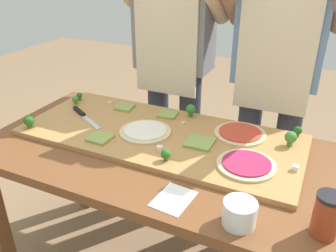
{
  "coord_description": "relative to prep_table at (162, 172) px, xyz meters",
  "views": [
    {
      "loc": [
        0.55,
        -1.12,
        1.49
      ],
      "look_at": [
        -0.04,
        0.13,
        0.79
      ],
      "focal_mm": 38.02,
      "sensor_mm": 36.0,
      "label": 1
    }
  ],
  "objects": [
    {
      "name": "broccoli_floret_center_right",
      "position": [
        -0.6,
        -0.1,
        0.16
      ],
      "size": [
        0.05,
        0.05,
        0.06
      ],
      "color": "#366618",
      "rests_on": "cutting_board"
    },
    {
      "name": "broccoli_floret_back_right",
      "position": [
        0.49,
        0.32,
        0.16
      ],
      "size": [
        0.04,
        0.04,
        0.05
      ],
      "color": "#2C5915",
      "rests_on": "cutting_board"
    },
    {
      "name": "pizza_whole_white_garlic",
      "position": [
        -0.12,
        0.07,
        0.14
      ],
      "size": [
        0.22,
        0.22,
        0.02
      ],
      "color": "beige",
      "rests_on": "cutting_board"
    },
    {
      "name": "recipe_note",
      "position": [
        0.17,
        -0.26,
        0.11
      ],
      "size": [
        0.13,
        0.16,
        0.0
      ],
      "primitive_type": "cube",
      "rotation": [
        0.0,
        0.0,
        -0.1
      ],
      "color": "white",
      "rests_on": "prep_table"
    },
    {
      "name": "cheese_crumble_d",
      "position": [
        0.0,
        0.22,
        0.13
      ],
      "size": [
        0.01,
        0.01,
        0.01
      ],
      "primitive_type": "cube",
      "rotation": [
        0.0,
        0.0,
        0.03
      ],
      "color": "silver",
      "rests_on": "cutting_board"
    },
    {
      "name": "broccoli_floret_back_mid",
      "position": [
        -0.6,
        0.25,
        0.15
      ],
      "size": [
        0.03,
        0.03,
        0.04
      ],
      "color": "#366618",
      "rests_on": "cutting_board"
    },
    {
      "name": "prep_table",
      "position": [
        0.0,
        0.0,
        0.0
      ],
      "size": [
        1.51,
        0.75,
        0.74
      ],
      "color": "brown",
      "rests_on": "ground"
    },
    {
      "name": "cook_right",
      "position": [
        0.33,
        0.58,
        0.36
      ],
      "size": [
        0.54,
        0.39,
        1.67
      ],
      "color": "#333847",
      "rests_on": "ground"
    },
    {
      "name": "cheese_crumble_a",
      "position": [
        -0.43,
        0.27,
        0.14
      ],
      "size": [
        0.02,
        0.02,
        0.01
      ],
      "primitive_type": "cube",
      "rotation": [
        0.0,
        0.0,
        0.97
      ],
      "color": "silver",
      "rests_on": "cutting_board"
    },
    {
      "name": "pizza_whole_tomato_red",
      "position": [
        0.26,
        0.23,
        0.14
      ],
      "size": [
        0.22,
        0.22,
        0.02
      ],
      "color": "beige",
      "rests_on": "cutting_board"
    },
    {
      "name": "chefs_knife",
      "position": [
        -0.47,
        0.1,
        0.13
      ],
      "size": [
        0.25,
        0.15,
        0.02
      ],
      "color": "#B7BABF",
      "rests_on": "cutting_board"
    },
    {
      "name": "pizza_whole_beet_magenta",
      "position": [
        0.35,
        0.0,
        0.14
      ],
      "size": [
        0.22,
        0.22,
        0.02
      ],
      "color": "beige",
      "rests_on": "cutting_board"
    },
    {
      "name": "broccoli_floret_front_left",
      "position": [
        -0.0,
        0.31,
        0.16
      ],
      "size": [
        0.05,
        0.05,
        0.06
      ],
      "color": "#3F7220",
      "rests_on": "cutting_board"
    },
    {
      "name": "cook_left",
      "position": [
        -0.21,
        0.58,
        0.36
      ],
      "size": [
        0.54,
        0.39,
        1.67
      ],
      "color": "#333847",
      "rests_on": "ground"
    },
    {
      "name": "cutting_board",
      "position": [
        -0.06,
        0.1,
        0.12
      ],
      "size": [
        1.21,
        0.51,
        0.02
      ],
      "primitive_type": "cube",
      "color": "#B27F47",
      "rests_on": "prep_table"
    },
    {
      "name": "broccoli_floret_front_mid",
      "position": [
        0.06,
        -0.09,
        0.16
      ],
      "size": [
        0.04,
        0.04,
        0.05
      ],
      "color": "#366618",
      "rests_on": "cutting_board"
    },
    {
      "name": "cheese_crumble_b",
      "position": [
        0.01,
        -0.04,
        0.14
      ],
      "size": [
        0.03,
        0.03,
        0.02
      ],
      "primitive_type": "cube",
      "rotation": [
        0.0,
        0.0,
        0.56
      ],
      "color": "white",
      "rests_on": "cutting_board"
    },
    {
      "name": "pizza_slice_far_left",
      "position": [
        -0.1,
        0.28,
        0.13
      ],
      "size": [
        0.1,
        0.1,
        0.01
      ],
      "primitive_type": "cube",
      "rotation": [
        0.0,
        0.0,
        0.1
      ],
      "color": "#899E4C",
      "rests_on": "cutting_board"
    },
    {
      "name": "broccoli_floret_center_left",
      "position": [
        0.47,
        0.22,
        0.17
      ],
      "size": [
        0.05,
        0.05,
        0.06
      ],
      "color": "#487A23",
      "rests_on": "cutting_board"
    },
    {
      "name": "pizza_slice_near_right",
      "position": [
        0.13,
        0.08,
        0.13
      ],
      "size": [
        0.11,
        0.11,
        0.01
      ],
      "primitive_type": "cube",
      "rotation": [
        0.0,
        0.0,
        0.03
      ],
      "color": "#899E4C",
      "rests_on": "cutting_board"
    },
    {
      "name": "broccoli_floret_back_left",
      "position": [
        -0.59,
        0.2,
        0.15
      ],
      "size": [
        0.03,
        0.03,
        0.04
      ],
      "color": "#487A23",
      "rests_on": "cutting_board"
    },
    {
      "name": "pizza_slice_far_right",
      "position": [
        -0.26,
        -0.06,
        0.13
      ],
      "size": [
        0.09,
        0.09,
        0.01
      ],
      "primitive_type": "cube",
      "rotation": [
        0.0,
        0.0,
        -0.02
      ],
      "color": "#899E4C",
      "rests_on": "cutting_board"
    },
    {
      "name": "cheese_crumble_c",
      "position": [
        0.51,
        0.05,
        0.14
      ],
      "size": [
        0.02,
        0.02,
        0.02
      ],
      "primitive_type": "cube",
      "rotation": [
        0.0,
        0.0,
        1.45
      ],
      "color": "white",
      "rests_on": "cutting_board"
    },
    {
      "name": "pizza_slice_near_left",
      "position": [
        -0.33,
        0.26,
        0.13
      ],
      "size": [
        0.09,
        0.09,
        0.01
      ],
      "primitive_type": "cube",
      "rotation": [
        0.0,
        0.0,
        0.09
      ],
      "color": "#899E4C",
      "rests_on": "cutting_board"
    },
    {
      "name": "flour_cup",
      "position": [
        0.4,
        -0.29,
        0.14
      ],
      "size": [
        0.1,
        0.1,
        0.08
      ],
      "color": "white",
      "rests_on": "prep_table"
    },
    {
      "name": "sauce_jar",
      "position": [
        0.63,
        -0.23,
        0.18
      ],
      "size": [
        0.08,
        0.08,
        0.14
      ],
      "color": "#99381E",
      "rests_on": "prep_table"
    }
  ]
}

